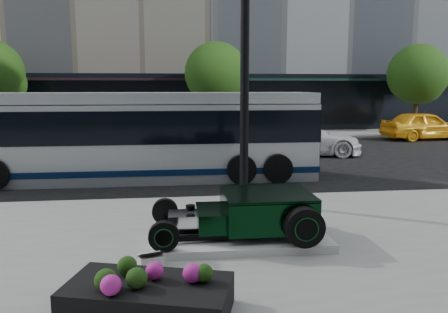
{
  "coord_description": "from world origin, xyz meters",
  "views": [
    {
      "loc": [
        -1.72,
        -13.73,
        3.11
      ],
      "look_at": [
        -0.3,
        -1.85,
        1.2
      ],
      "focal_mm": 35.0,
      "sensor_mm": 36.0,
      "label": 1
    }
  ],
  "objects": [
    {
      "name": "ground",
      "position": [
        0.0,
        0.0,
        0.0
      ],
      "size": [
        120.0,
        120.0,
        0.0
      ],
      "primitive_type": "plane",
      "color": "black",
      "rests_on": "ground"
    },
    {
      "name": "sidewalk_far",
      "position": [
        0.0,
        14.0,
        0.06
      ],
      "size": [
        70.0,
        4.0,
        0.12
      ],
      "primitive_type": "cube",
      "color": "gray",
      "rests_on": "ground"
    },
    {
      "name": "street_trees",
      "position": [
        1.15,
        13.07,
        3.77
      ],
      "size": [
        29.8,
        3.8,
        5.7
      ],
      "color": "black",
      "rests_on": "sidewalk_far"
    },
    {
      "name": "display_plinth",
      "position": [
        -0.45,
        -5.59,
        0.2
      ],
      "size": [
        3.4,
        1.8,
        0.15
      ],
      "primitive_type": "cube",
      "color": "silver",
      "rests_on": "sidewalk_near"
    },
    {
      "name": "hot_rod",
      "position": [
        -0.11,
        -5.59,
        0.7
      ],
      "size": [
        3.22,
        2.0,
        0.81
      ],
      "color": "black",
      "rests_on": "display_plinth"
    },
    {
      "name": "info_plaque",
      "position": [
        -2.11,
        -6.71,
        0.24
      ],
      "size": [
        0.47,
        0.4,
        0.31
      ],
      "color": "silver",
      "rests_on": "sidewalk_near"
    },
    {
      "name": "lamppost",
      "position": [
        0.12,
        -2.74,
        3.53
      ],
      "size": [
        0.41,
        0.41,
        7.38
      ],
      "color": "black",
      "rests_on": "sidewalk_near"
    },
    {
      "name": "flower_planter",
      "position": [
        -2.07,
        -8.22,
        0.38
      ],
      "size": [
        2.37,
        1.63,
        0.7
      ],
      "color": "black",
      "rests_on": "sidewalk_near"
    },
    {
      "name": "transit_bus",
      "position": [
        -2.9,
        1.23,
        1.49
      ],
      "size": [
        12.12,
        2.88,
        2.92
      ],
      "color": "#B9BDC3",
      "rests_on": "ground"
    },
    {
      "name": "white_sedan",
      "position": [
        4.22,
        5.73,
        0.78
      ],
      "size": [
        5.69,
        3.07,
        1.57
      ],
      "primitive_type": "imported",
      "rotation": [
        0.0,
        0.0,
        1.4
      ],
      "color": "silver",
      "rests_on": "ground"
    },
    {
      "name": "yellow_taxi",
      "position": [
        13.15,
        10.57,
        0.84
      ],
      "size": [
        5.12,
        2.45,
        1.69
      ],
      "primitive_type": "imported",
      "rotation": [
        0.0,
        0.0,
        1.67
      ],
      "color": "yellow",
      "rests_on": "ground"
    }
  ]
}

